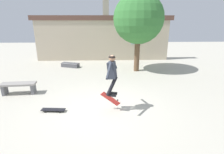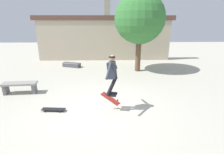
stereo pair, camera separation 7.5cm
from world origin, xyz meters
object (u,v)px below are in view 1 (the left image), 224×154
Objects in this scene: skateboard_flipping at (111,99)px; park_bench at (19,86)px; tree_right at (138,19)px; skateboard_resting at (53,110)px; skater at (112,72)px; skate_ledge at (70,65)px.

park_bench is at bearing 146.48° from skateboard_flipping.
tree_right is 7.01m from skateboard_resting.
skater reaches higher than skateboard_resting.
skater is at bearing -108.92° from tree_right.
tree_right is 6.47× the size of skateboard_flipping.
skater is 1.65× the size of skateboard_resting.
skater reaches higher than park_bench.
park_bench is 4.40m from skater.
tree_right is at bearing 58.69° from skateboard_flipping.
skater is at bearing -63.72° from skateboard_flipping.
park_bench is 4.71m from skate_ledge.
skate_ledge is 0.92× the size of skater.
skater is at bearing -26.49° from park_bench.
skate_ledge is at bearing 128.62° from skater.
skate_ledge reaches higher than skateboard_resting.
tree_right is at bearing 27.05° from park_bench.
tree_right is at bearing 86.72° from skater.
tree_right is 3.59× the size of skate_ledge.
tree_right reaches higher than skater.
skateboard_resting is (0.55, -6.12, -0.07)m from skate_ledge.
skate_ledge is 6.79m from skater.
skateboard_flipping is at bearing -25.94° from park_bench.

